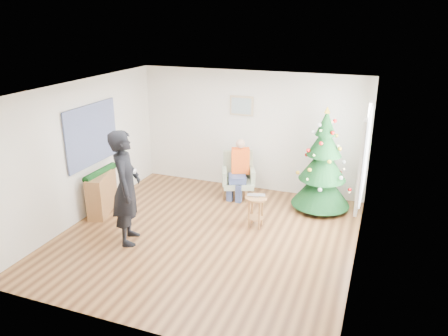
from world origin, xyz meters
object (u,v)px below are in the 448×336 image
at_px(armchair, 238,181).
at_px(standing_man, 126,188).
at_px(stool, 256,211).
at_px(console, 102,193).
at_px(christmas_tree, 323,165).

relative_size(armchair, standing_man, 0.48).
bearing_deg(standing_man, stool, -78.98).
height_order(standing_man, console, standing_man).
distance_m(stool, console, 3.05).
bearing_deg(stool, christmas_tree, 50.30).
relative_size(christmas_tree, standing_man, 1.06).
height_order(christmas_tree, console, christmas_tree).
height_order(armchair, standing_man, standing_man).
distance_m(stool, armchair, 1.45).
relative_size(armchair, console, 0.95).
relative_size(christmas_tree, stool, 3.54).
bearing_deg(standing_man, console, 30.69).
distance_m(christmas_tree, armchair, 1.85).
bearing_deg(christmas_tree, console, -157.86).
xyz_separation_m(armchair, console, (-2.26, -1.67, 0.05)).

